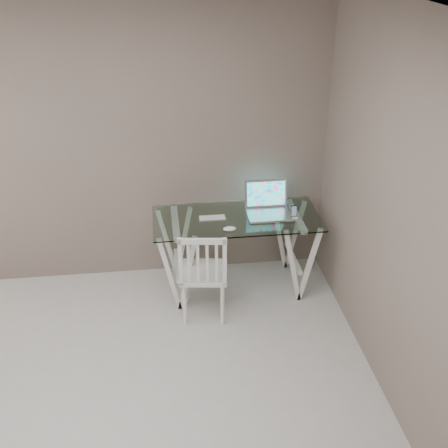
{
  "coord_description": "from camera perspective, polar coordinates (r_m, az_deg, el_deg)",
  "views": [
    {
      "loc": [
        0.44,
        -2.57,
        3.09
      ],
      "look_at": [
        0.95,
        1.55,
        0.85
      ],
      "focal_mm": 45.0,
      "sensor_mm": 36.0,
      "label": 1
    }
  ],
  "objects": [
    {
      "name": "phone_dock",
      "position": [
        5.06,
        7.11,
        0.95
      ],
      "size": [
        0.06,
        0.06,
        0.12
      ],
      "color": "white",
      "rests_on": "desk"
    },
    {
      "name": "room",
      "position": [
        2.97,
        -16.0,
        -0.36
      ],
      "size": [
        4.5,
        4.52,
        2.71
      ],
      "color": "#B6B3AE",
      "rests_on": "ground"
    },
    {
      "name": "chair",
      "position": [
        4.77,
        -2.1,
        -4.87
      ],
      "size": [
        0.45,
        0.45,
        0.87
      ],
      "rotation": [
        0.0,
        0.0,
        -0.13
      ],
      "color": "white",
      "rests_on": "ground"
    },
    {
      "name": "mouse",
      "position": [
        4.82,
        0.57,
        -0.48
      ],
      "size": [
        0.11,
        0.07,
        0.04
      ],
      "primitive_type": "ellipsoid",
      "color": "white",
      "rests_on": "desk"
    },
    {
      "name": "laptop",
      "position": [
        5.12,
        4.46,
        1.86
      ],
      "size": [
        0.39,
        0.33,
        0.28
      ],
      "color": "silver",
      "rests_on": "desk"
    },
    {
      "name": "keyboard",
      "position": [
        5.03,
        -1.21,
        0.62
      ],
      "size": [
        0.25,
        0.11,
        0.01
      ],
      "primitive_type": "cube",
      "color": "silver",
      "rests_on": "desk"
    },
    {
      "name": "desk",
      "position": [
        5.22,
        1.22,
        -2.86
      ],
      "size": [
        1.5,
        0.7,
        0.75
      ],
      "color": "silver",
      "rests_on": "ground"
    }
  ]
}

